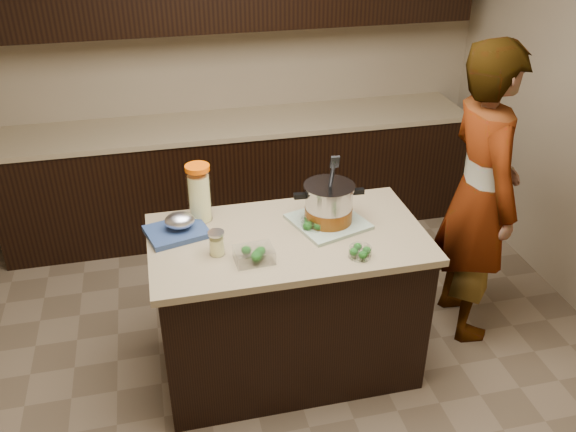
% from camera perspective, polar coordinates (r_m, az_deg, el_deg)
% --- Properties ---
extents(ground_plane, '(4.00, 4.00, 0.00)m').
position_cam_1_polar(ground_plane, '(3.77, 0.00, -13.56)').
color(ground_plane, brown).
rests_on(ground_plane, ground).
extents(room_shell, '(4.04, 4.04, 2.72)m').
position_cam_1_polar(room_shell, '(2.87, 0.00, 12.10)').
color(room_shell, tan).
rests_on(room_shell, ground).
extents(back_cabinets, '(3.60, 0.63, 2.33)m').
position_cam_1_polar(back_cabinets, '(4.74, -4.85, 9.44)').
color(back_cabinets, black).
rests_on(back_cabinets, ground).
extents(island, '(1.46, 0.81, 0.90)m').
position_cam_1_polar(island, '(3.47, 0.00, -8.14)').
color(island, black).
rests_on(island, ground).
extents(dish_towel, '(0.45, 0.45, 0.02)m').
position_cam_1_polar(dish_towel, '(3.33, 3.77, -0.54)').
color(dish_towel, '#557F5B').
rests_on(dish_towel, island).
extents(stock_pot, '(0.38, 0.29, 0.39)m').
position_cam_1_polar(stock_pot, '(3.28, 3.83, 0.98)').
color(stock_pot, '#B7B7BC').
rests_on(stock_pot, dish_towel).
extents(lemonade_pitcher, '(0.17, 0.17, 0.32)m').
position_cam_1_polar(lemonade_pitcher, '(3.33, -8.29, 1.96)').
color(lemonade_pitcher, '#FBF799').
rests_on(lemonade_pitcher, island).
extents(mason_jar, '(0.09, 0.09, 0.14)m').
position_cam_1_polar(mason_jar, '(3.06, -6.68, -2.58)').
color(mason_jar, '#FBF799').
rests_on(mason_jar, island).
extents(broccoli_tub_left, '(0.15, 0.15, 0.06)m').
position_cam_1_polar(broccoli_tub_left, '(3.26, 2.38, -0.84)').
color(broccoli_tub_left, silver).
rests_on(broccoli_tub_left, island).
extents(broccoli_tub_right, '(0.14, 0.14, 0.05)m').
position_cam_1_polar(broccoli_tub_right, '(3.06, 6.76, -3.41)').
color(broccoli_tub_right, silver).
rests_on(broccoli_tub_right, island).
extents(broccoli_tub_rect, '(0.20, 0.15, 0.07)m').
position_cam_1_polar(broccoli_tub_rect, '(3.01, -3.20, -3.69)').
color(broccoli_tub_rect, silver).
rests_on(broccoli_tub_rect, island).
extents(blue_tray, '(0.36, 0.32, 0.12)m').
position_cam_1_polar(blue_tray, '(3.26, -10.25, -1.06)').
color(blue_tray, navy).
rests_on(blue_tray, island).
extents(person, '(0.49, 0.70, 1.84)m').
position_cam_1_polar(person, '(3.74, 17.47, 1.84)').
color(person, gray).
rests_on(person, ground).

